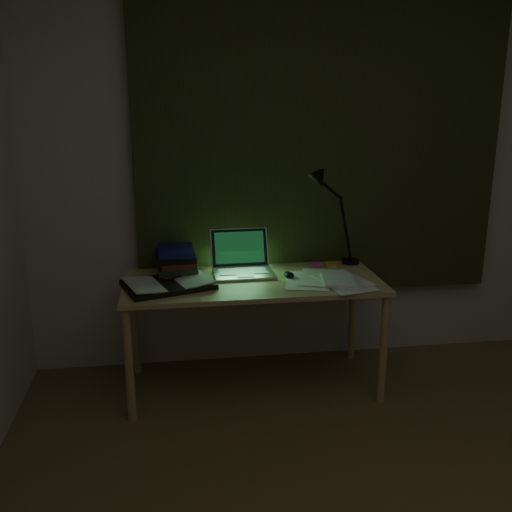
{
  "coord_description": "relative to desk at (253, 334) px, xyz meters",
  "views": [
    {
      "loc": [
        -0.87,
        -1.37,
        1.62
      ],
      "look_at": [
        -0.46,
        1.49,
        0.82
      ],
      "focal_mm": 40.0,
      "sensor_mm": 36.0,
      "label": 1
    }
  ],
  "objects": [
    {
      "name": "sticky_yellow",
      "position": [
        0.51,
        0.22,
        0.33
      ],
      "size": [
        0.08,
        0.08,
        0.01
      ],
      "primitive_type": "cube",
      "rotation": [
        0.0,
        0.0,
        -0.3
      ],
      "color": "gold",
      "rests_on": "desk"
    },
    {
      "name": "sticky_pink",
      "position": [
        0.41,
        0.21,
        0.33
      ],
      "size": [
        0.09,
        0.09,
        0.02
      ],
      "primitive_type": "cube",
      "rotation": [
        0.0,
        0.0,
        -0.16
      ],
      "color": "#DA5482",
      "rests_on": "desk"
    },
    {
      "name": "laptop",
      "position": [
        -0.04,
        0.1,
        0.45
      ],
      "size": [
        0.35,
        0.39,
        0.24
      ],
      "primitive_type": null,
      "rotation": [
        0.0,
        0.0,
        0.03
      ],
      "color": "#B9B9BE",
      "rests_on": "desk"
    },
    {
      "name": "mouse",
      "position": [
        0.21,
        0.02,
        0.34
      ],
      "size": [
        0.06,
        0.09,
        0.03
      ],
      "primitive_type": "ellipsoid",
      "rotation": [
        0.0,
        0.0,
        0.12
      ],
      "color": "black",
      "rests_on": "desk"
    },
    {
      "name": "wall_back",
      "position": [
        0.46,
        0.39,
        0.93
      ],
      "size": [
        3.5,
        0.0,
        2.5
      ],
      "primitive_type": "cube",
      "color": "beige",
      "rests_on": "ground"
    },
    {
      "name": "book_stack",
      "position": [
        -0.41,
        0.14,
        0.41
      ],
      "size": [
        0.25,
        0.29,
        0.17
      ],
      "primitive_type": null,
      "rotation": [
        0.0,
        0.0,
        0.16
      ],
      "color": "silver",
      "rests_on": "desk"
    },
    {
      "name": "desk_lamp",
      "position": [
        0.64,
        0.25,
        0.61
      ],
      "size": [
        0.42,
        0.35,
        0.57
      ],
      "primitive_type": null,
      "rotation": [
        0.0,
        0.0,
        0.16
      ],
      "color": "black",
      "rests_on": "desk"
    },
    {
      "name": "desk",
      "position": [
        0.0,
        0.0,
        0.0
      ],
      "size": [
        1.42,
        0.62,
        0.65
      ],
      "primitive_type": null,
      "color": "tan",
      "rests_on": "floor"
    },
    {
      "name": "loose_papers",
      "position": [
        0.4,
        -0.09,
        0.34
      ],
      "size": [
        0.46,
        0.48,
        0.02
      ],
      "primitive_type": null,
      "rotation": [
        0.0,
        0.0,
        0.22
      ],
      "color": "white",
      "rests_on": "desk"
    },
    {
      "name": "open_textbook",
      "position": [
        -0.46,
        -0.05,
        0.34
      ],
      "size": [
        0.53,
        0.45,
        0.04
      ],
      "primitive_type": null,
      "rotation": [
        0.0,
        0.0,
        0.32
      ],
      "color": "silver",
      "rests_on": "desk"
    },
    {
      "name": "curtain",
      "position": [
        0.46,
        0.35,
        1.13
      ],
      "size": [
        2.2,
        0.06,
        2.0
      ],
      "primitive_type": "cube",
      "color": "#293018",
      "rests_on": "wall_back"
    }
  ]
}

